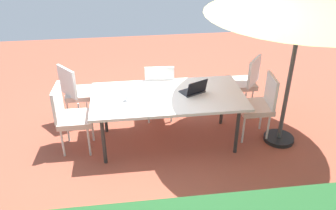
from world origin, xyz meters
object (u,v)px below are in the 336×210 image
(dining_table, at_px, (168,98))
(laptop, at_px, (194,90))
(chair_southwest, at_px, (244,81))
(chair_west, at_px, (259,104))
(cup, at_px, (128,97))
(chair_east, at_px, (70,115))
(chair_south, at_px, (159,89))
(chair_southeast, at_px, (77,91))

(dining_table, bearing_deg, laptop, -177.09)
(chair_southwest, bearing_deg, laptop, -13.77)
(chair_west, bearing_deg, cup, -83.35)
(chair_east, distance_m, laptop, 1.74)
(chair_southwest, relative_size, laptop, 2.48)
(dining_table, relative_size, laptop, 5.36)
(chair_southwest, distance_m, chair_south, 1.41)
(chair_south, height_order, cup, chair_south)
(chair_west, distance_m, chair_east, 2.69)
(chair_west, relative_size, chair_southeast, 1.00)
(chair_south, distance_m, laptop, 0.81)
(chair_southwest, xyz_separation_m, laptop, (0.99, 0.73, 0.27))
(dining_table, distance_m, laptop, 0.38)
(dining_table, relative_size, chair_west, 2.16)
(chair_east, xyz_separation_m, laptop, (-1.72, -0.01, 0.27))
(chair_south, bearing_deg, cup, 58.97)
(chair_west, height_order, cup, chair_west)
(chair_east, bearing_deg, chair_southeast, 2.26)
(chair_south, xyz_separation_m, cup, (0.51, 0.74, 0.27))
(dining_table, relative_size, chair_southeast, 2.16)
(chair_south, xyz_separation_m, chair_southeast, (1.27, -0.09, 0.00))
(dining_table, relative_size, chair_southwest, 2.16)
(chair_southwest, bearing_deg, cup, -26.79)
(laptop, height_order, cup, laptop)
(chair_west, height_order, chair_southwest, same)
(dining_table, xyz_separation_m, chair_east, (1.35, -0.00, -0.17))
(dining_table, relative_size, chair_east, 2.16)
(chair_east, xyz_separation_m, chair_southeast, (-0.03, -0.74, 0.00))
(chair_east, distance_m, chair_south, 1.45)
(dining_table, xyz_separation_m, chair_west, (-1.34, 0.02, -0.17))
(laptop, bearing_deg, chair_southeast, -48.68)
(dining_table, xyz_separation_m, chair_southwest, (-1.36, -0.75, -0.17))
(chair_southeast, bearing_deg, cup, -174.78)
(chair_southeast, distance_m, cup, 1.16)
(chair_southeast, relative_size, laptop, 2.48)
(dining_table, bearing_deg, chair_south, -85.56)
(chair_east, height_order, chair_southwest, same)
(chair_east, bearing_deg, laptop, -85.13)
(cup, bearing_deg, chair_east, -6.12)
(chair_east, distance_m, cup, 0.84)
(chair_southwest, distance_m, laptop, 1.26)
(chair_west, relative_size, chair_south, 1.00)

